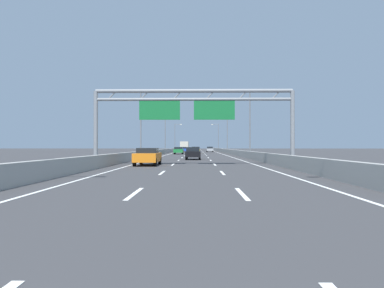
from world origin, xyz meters
TOP-DOWN VIEW (x-y plane):
  - ground_plane at (0.00, 100.00)m, footprint 260.00×260.00m
  - lane_dash_left_1 at (-1.80, 12.50)m, footprint 0.16×3.00m
  - lane_dash_left_2 at (-1.80, 21.50)m, footprint 0.16×3.00m
  - lane_dash_left_3 at (-1.80, 30.50)m, footprint 0.16×3.00m
  - lane_dash_left_4 at (-1.80, 39.50)m, footprint 0.16×3.00m
  - lane_dash_left_5 at (-1.80, 48.50)m, footprint 0.16×3.00m
  - lane_dash_left_6 at (-1.80, 57.50)m, footprint 0.16×3.00m
  - lane_dash_left_7 at (-1.80, 66.50)m, footprint 0.16×3.00m
  - lane_dash_left_8 at (-1.80, 75.50)m, footprint 0.16×3.00m
  - lane_dash_left_9 at (-1.80, 84.50)m, footprint 0.16×3.00m
  - lane_dash_left_10 at (-1.80, 93.50)m, footprint 0.16×3.00m
  - lane_dash_left_11 at (-1.80, 102.50)m, footprint 0.16×3.00m
  - lane_dash_left_12 at (-1.80, 111.50)m, footprint 0.16×3.00m
  - lane_dash_left_13 at (-1.80, 120.50)m, footprint 0.16×3.00m
  - lane_dash_left_14 at (-1.80, 129.50)m, footprint 0.16×3.00m
  - lane_dash_left_15 at (-1.80, 138.50)m, footprint 0.16×3.00m
  - lane_dash_left_16 at (-1.80, 147.50)m, footprint 0.16×3.00m
  - lane_dash_left_17 at (-1.80, 156.50)m, footprint 0.16×3.00m
  - lane_dash_right_1 at (1.80, 12.50)m, footprint 0.16×3.00m
  - lane_dash_right_2 at (1.80, 21.50)m, footprint 0.16×3.00m
  - lane_dash_right_3 at (1.80, 30.50)m, footprint 0.16×3.00m
  - lane_dash_right_4 at (1.80, 39.50)m, footprint 0.16×3.00m
  - lane_dash_right_5 at (1.80, 48.50)m, footprint 0.16×3.00m
  - lane_dash_right_6 at (1.80, 57.50)m, footprint 0.16×3.00m
  - lane_dash_right_7 at (1.80, 66.50)m, footprint 0.16×3.00m
  - lane_dash_right_8 at (1.80, 75.50)m, footprint 0.16×3.00m
  - lane_dash_right_9 at (1.80, 84.50)m, footprint 0.16×3.00m
  - lane_dash_right_10 at (1.80, 93.50)m, footprint 0.16×3.00m
  - lane_dash_right_11 at (1.80, 102.50)m, footprint 0.16×3.00m
  - lane_dash_right_12 at (1.80, 111.50)m, footprint 0.16×3.00m
  - lane_dash_right_13 at (1.80, 120.50)m, footprint 0.16×3.00m
  - lane_dash_right_14 at (1.80, 129.50)m, footprint 0.16×3.00m
  - lane_dash_right_15 at (1.80, 138.50)m, footprint 0.16×3.00m
  - lane_dash_right_16 at (1.80, 147.50)m, footprint 0.16×3.00m
  - lane_dash_right_17 at (1.80, 156.50)m, footprint 0.16×3.00m
  - edge_line_left at (-5.25, 88.00)m, footprint 0.16×176.00m
  - edge_line_right at (5.25, 88.00)m, footprint 0.16×176.00m
  - barrier_left at (-6.90, 110.00)m, footprint 0.45×220.00m
  - barrier_right at (6.90, 110.00)m, footprint 0.45×220.00m
  - sign_gantry at (-0.13, 29.60)m, footprint 16.76×0.36m
  - streetlamp_left_mid at (-7.47, 49.45)m, footprint 2.58×0.28m
  - streetlamp_right_mid at (7.47, 49.45)m, footprint 2.58×0.28m
  - streetlamp_left_far at (-7.47, 86.12)m, footprint 2.58×0.28m
  - streetlamp_right_far at (7.47, 86.12)m, footprint 2.58×0.28m
  - streetlamp_left_distant at (-7.47, 122.79)m, footprint 2.58×0.28m
  - streetlamp_right_distant at (7.47, 122.79)m, footprint 2.58×0.28m
  - silver_car at (3.73, 95.74)m, footprint 1.80×4.38m
  - blue_car at (-3.36, 90.34)m, footprint 1.75×4.12m
  - green_car at (-3.46, 69.78)m, footprint 1.81×4.60m
  - yellow_car at (-0.09, 76.88)m, footprint 1.85×4.56m
  - orange_car at (-3.82, 29.51)m, footprint 1.85×4.35m
  - black_car at (-0.21, 41.98)m, footprint 1.76×4.30m
  - box_truck at (-3.66, 107.05)m, footprint 2.46×7.89m

SIDE VIEW (x-z plane):
  - ground_plane at x=0.00m, z-range 0.00..0.00m
  - lane_dash_left_1 at x=-1.80m, z-range 0.00..0.01m
  - lane_dash_left_2 at x=-1.80m, z-range 0.00..0.01m
  - lane_dash_left_3 at x=-1.80m, z-range 0.00..0.01m
  - lane_dash_left_4 at x=-1.80m, z-range 0.00..0.01m
  - lane_dash_left_5 at x=-1.80m, z-range 0.00..0.01m
  - lane_dash_left_6 at x=-1.80m, z-range 0.00..0.01m
  - lane_dash_left_7 at x=-1.80m, z-range 0.00..0.01m
  - lane_dash_left_8 at x=-1.80m, z-range 0.00..0.01m
  - lane_dash_left_9 at x=-1.80m, z-range 0.00..0.01m
  - lane_dash_left_10 at x=-1.80m, z-range 0.00..0.01m
  - lane_dash_left_11 at x=-1.80m, z-range 0.00..0.01m
  - lane_dash_left_12 at x=-1.80m, z-range 0.00..0.01m
  - lane_dash_left_13 at x=-1.80m, z-range 0.00..0.01m
  - lane_dash_left_14 at x=-1.80m, z-range 0.00..0.01m
  - lane_dash_left_15 at x=-1.80m, z-range 0.00..0.01m
  - lane_dash_left_16 at x=-1.80m, z-range 0.00..0.01m
  - lane_dash_left_17 at x=-1.80m, z-range 0.00..0.01m
  - lane_dash_right_1 at x=1.80m, z-range 0.00..0.01m
  - lane_dash_right_2 at x=1.80m, z-range 0.00..0.01m
  - lane_dash_right_3 at x=1.80m, z-range 0.00..0.01m
  - lane_dash_right_4 at x=1.80m, z-range 0.00..0.01m
  - lane_dash_right_5 at x=1.80m, z-range 0.00..0.01m
  - lane_dash_right_6 at x=1.80m, z-range 0.00..0.01m
  - lane_dash_right_7 at x=1.80m, z-range 0.00..0.01m
  - lane_dash_right_8 at x=1.80m, z-range 0.00..0.01m
  - lane_dash_right_9 at x=1.80m, z-range 0.00..0.01m
  - lane_dash_right_10 at x=1.80m, z-range 0.00..0.01m
  - lane_dash_right_11 at x=1.80m, z-range 0.00..0.01m
  - lane_dash_right_12 at x=1.80m, z-range 0.00..0.01m
  - lane_dash_right_13 at x=1.80m, z-range 0.00..0.01m
  - lane_dash_right_14 at x=1.80m, z-range 0.00..0.01m
  - lane_dash_right_15 at x=1.80m, z-range 0.00..0.01m
  - lane_dash_right_16 at x=1.80m, z-range 0.00..0.01m
  - lane_dash_right_17 at x=1.80m, z-range 0.00..0.01m
  - edge_line_left at x=-5.25m, z-range 0.00..0.01m
  - edge_line_right at x=5.25m, z-range 0.00..0.01m
  - barrier_left at x=-6.90m, z-range 0.00..0.95m
  - barrier_right at x=6.90m, z-range 0.00..0.95m
  - blue_car at x=-3.36m, z-range 0.04..1.42m
  - green_car at x=-3.46m, z-range 0.03..1.45m
  - yellow_car at x=-0.09m, z-range 0.01..1.48m
  - silver_car at x=3.73m, z-range 0.02..1.47m
  - orange_car at x=-3.82m, z-range 0.03..1.47m
  - black_car at x=-0.21m, z-range 0.02..1.50m
  - box_truck at x=-3.66m, z-range 0.14..3.12m
  - sign_gantry at x=-0.13m, z-range 1.65..8.01m
  - streetlamp_left_mid at x=-7.47m, z-range 0.65..10.15m
  - streetlamp_right_mid at x=7.47m, z-range 0.65..10.15m
  - streetlamp_left_far at x=-7.47m, z-range 0.65..10.15m
  - streetlamp_right_far at x=7.47m, z-range 0.65..10.15m
  - streetlamp_left_distant at x=-7.47m, z-range 0.65..10.15m
  - streetlamp_right_distant at x=7.47m, z-range 0.65..10.15m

